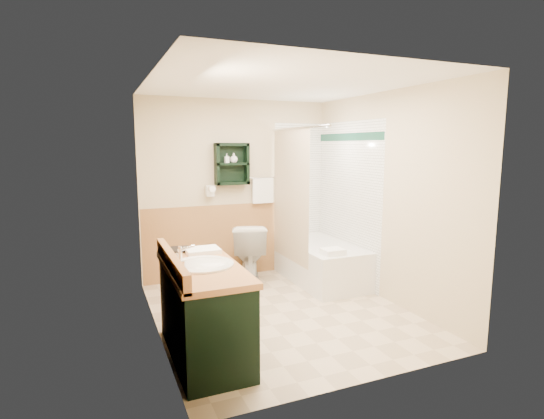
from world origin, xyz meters
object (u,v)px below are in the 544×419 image
at_px(wall_shelf, 232,164).
at_px(toilet, 249,252).
at_px(vanity_book, 170,239).
at_px(bathtub, 320,262).
at_px(hair_dryer, 210,191).
at_px(soap_bottle_a, 227,161).
at_px(soap_bottle_b, 234,159).
at_px(vanity, 204,311).

distance_m(wall_shelf, toilet, 1.19).
xyz_separation_m(toilet, vanity_book, (-1.22, -1.22, 0.53)).
xyz_separation_m(wall_shelf, bathtub, (1.03, -0.57, -1.30)).
relative_size(hair_dryer, vanity_book, 1.05).
bearing_deg(soap_bottle_a, soap_bottle_b, 0.00).
height_order(wall_shelf, soap_bottle_b, wall_shelf).
xyz_separation_m(wall_shelf, vanity, (-0.89, -2.01, -1.15)).
distance_m(vanity, vanity_book, 0.80).
height_order(toilet, soap_bottle_a, soap_bottle_a).
height_order(wall_shelf, soap_bottle_a, wall_shelf).
relative_size(toilet, soap_bottle_b, 6.05).
bearing_deg(soap_bottle_b, vanity, -114.64).
height_order(wall_shelf, vanity, wall_shelf).
xyz_separation_m(vanity, soap_bottle_a, (0.82, 2.00, 1.19)).
bearing_deg(wall_shelf, soap_bottle_a, -176.07).
xyz_separation_m(hair_dryer, vanity, (-0.59, -2.03, -0.80)).
height_order(bathtub, soap_bottle_a, soap_bottle_a).
relative_size(bathtub, soap_bottle_a, 12.41).
height_order(bathtub, soap_bottle_b, soap_bottle_b).
bearing_deg(vanity, hair_dryer, 73.70).
height_order(vanity_book, soap_bottle_b, soap_bottle_b).
height_order(toilet, soap_bottle_b, soap_bottle_b).
height_order(hair_dryer, soap_bottle_b, soap_bottle_b).
bearing_deg(wall_shelf, soap_bottle_b, -11.52).
distance_m(wall_shelf, bathtub, 1.75).
distance_m(hair_dryer, bathtub, 1.73).
bearing_deg(hair_dryer, bathtub, -24.30).
xyz_separation_m(bathtub, soap_bottle_b, (-1.00, 0.57, 1.36)).
height_order(vanity, bathtub, vanity).
xyz_separation_m(hair_dryer, vanity_book, (-0.76, -1.45, -0.28)).
relative_size(soap_bottle_a, soap_bottle_b, 0.94).
bearing_deg(vanity, vanity_book, 105.66).
xyz_separation_m(toilet, soap_bottle_b, (-0.13, 0.19, 1.23)).
relative_size(wall_shelf, toilet, 0.70).
bearing_deg(toilet, bathtub, 173.94).
distance_m(hair_dryer, vanity, 2.27).
height_order(wall_shelf, vanity_book, wall_shelf).
bearing_deg(hair_dryer, soap_bottle_b, -5.28).
bearing_deg(bathtub, vanity, -143.21).
xyz_separation_m(vanity, toilet, (1.05, 1.81, -0.02)).
xyz_separation_m(wall_shelf, soap_bottle_a, (-0.07, -0.01, 0.04)).
bearing_deg(soap_bottle_b, hair_dryer, 174.72).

